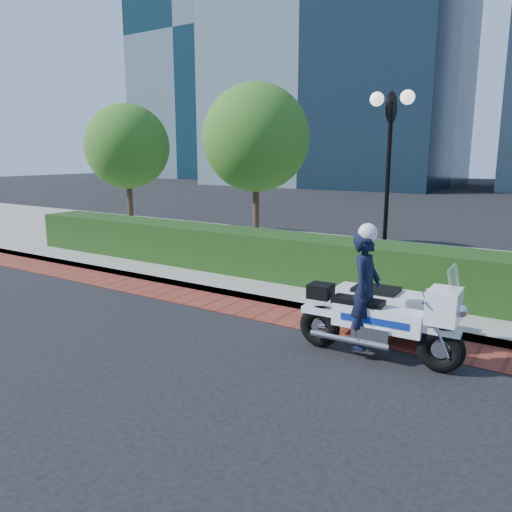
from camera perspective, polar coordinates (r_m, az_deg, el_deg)
The scene contains 9 objects.
ground at distance 8.43m, azimuth -4.33°, elevation -9.11°, with size 120.00×120.00×0.00m, color black.
brick_strip at distance 9.59m, azimuth 1.16°, elevation -6.44°, with size 60.00×1.00×0.01m, color maroon.
sidewalk at distance 13.47m, azimuth 11.37°, elevation -1.06°, with size 60.00×8.00×0.15m, color gray.
hedge_main at distance 11.20m, azimuth 6.88°, elevation -0.47°, with size 18.00×1.20×1.00m, color black.
lamppost at distance 12.06m, azimuth 14.96°, elevation 11.14°, with size 1.02×0.70×4.21m.
tree_a at distance 18.80m, azimuth -14.51°, elevation 12.01°, with size 3.00×3.00×4.58m.
tree_b at distance 15.22m, azimuth -0.01°, elevation 13.34°, with size 3.20×3.20×4.89m.
tower_far_left at distance 67.76m, azimuth -5.17°, elevation 23.52°, with size 16.00×14.00×34.00m, color black.
police_motorcycle at distance 7.88m, azimuth 13.79°, elevation -5.64°, with size 2.48×1.75×2.01m.
Camera 1 is at (4.83, -6.23, 2.98)m, focal length 35.00 mm.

